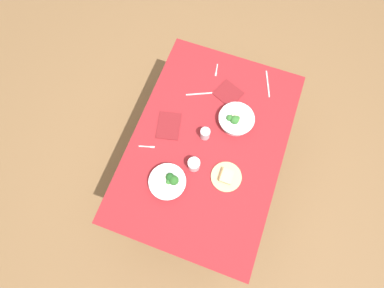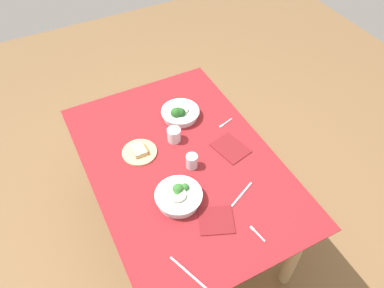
{
  "view_description": "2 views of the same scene",
  "coord_description": "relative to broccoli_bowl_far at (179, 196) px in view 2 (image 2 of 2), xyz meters",
  "views": [
    {
      "loc": [
        0.68,
        0.13,
        2.63
      ],
      "look_at": [
        0.04,
        -0.1,
        0.72
      ],
      "focal_mm": 28.25,
      "sensor_mm": 36.0,
      "label": 1
    },
    {
      "loc": [
        -1.24,
        0.57,
        2.35
      ],
      "look_at": [
        0.08,
        -0.11,
        0.72
      ],
      "focal_mm": 35.35,
      "sensor_mm": 36.0,
      "label": 2
    }
  ],
  "objects": [
    {
      "name": "fork_by_far_bowl",
      "position": [
        -0.34,
        -0.25,
        -0.03
      ],
      "size": [
        0.1,
        0.03,
        0.0
      ],
      "rotation": [
        0.0,
        0.0,
        0.18
      ],
      "color": "#B7B7BC",
      "rests_on": "dining_table"
    },
    {
      "name": "fork_by_near_bowl",
      "position": [
        0.38,
        -0.5,
        -0.03
      ],
      "size": [
        0.04,
        0.11,
        0.0
      ],
      "rotation": [
        0.0,
        0.0,
        1.85
      ],
      "color": "#B7B7BC",
      "rests_on": "dining_table"
    },
    {
      "name": "broccoli_bowl_far",
      "position": [
        0.0,
        0.0,
        0.0
      ],
      "size": [
        0.25,
        0.25,
        0.1
      ],
      "color": "white",
      "rests_on": "dining_table"
    },
    {
      "name": "water_glass_side",
      "position": [
        0.4,
        -0.16,
        0.01
      ],
      "size": [
        0.08,
        0.08,
        0.08
      ],
      "primitive_type": "cylinder",
      "color": "silver",
      "rests_on": "dining_table"
    },
    {
      "name": "napkin_folded_lower",
      "position": [
        0.19,
        -0.43,
        -0.03
      ],
      "size": [
        0.23,
        0.2,
        0.01
      ],
      "primitive_type": "cube",
      "rotation": [
        0.0,
        0.0,
        0.23
      ],
      "color": "maroon",
      "rests_on": "dining_table"
    },
    {
      "name": "ground_plane",
      "position": [
        0.22,
        -0.13,
        -0.74
      ],
      "size": [
        6.0,
        6.0,
        0.0
      ],
      "primitive_type": "plane",
      "color": "brown"
    },
    {
      "name": "table_knife_left",
      "position": [
        -0.12,
        -0.31,
        -0.03
      ],
      "size": [
        0.09,
        0.18,
        0.0
      ],
      "primitive_type": "cube",
      "rotation": [
        0.0,
        0.0,
        2.01
      ],
      "color": "#B7B7BC",
      "rests_on": "dining_table"
    },
    {
      "name": "table_knife_right",
      "position": [
        -0.37,
        0.13,
        -0.03
      ],
      "size": [
        0.21,
        0.09,
        0.0
      ],
      "primitive_type": "cube",
      "rotation": [
        0.0,
        0.0,
        3.51
      ],
      "color": "#B7B7BC",
      "rests_on": "dining_table"
    },
    {
      "name": "napkin_folded_upper",
      "position": [
        -0.19,
        -0.11,
        -0.03
      ],
      "size": [
        0.21,
        0.22,
        0.01
      ],
      "primitive_type": "cube",
      "rotation": [
        0.0,
        0.0,
        -0.39
      ],
      "color": "maroon",
      "rests_on": "dining_table"
    },
    {
      "name": "bread_side_plate",
      "position": [
        0.4,
        0.06,
        -0.02
      ],
      "size": [
        0.2,
        0.2,
        0.04
      ],
      "color": "#D6B27A",
      "rests_on": "dining_table"
    },
    {
      "name": "broccoli_bowl_near",
      "position": [
        0.56,
        -0.28,
        -0.0
      ],
      "size": [
        0.24,
        0.24,
        0.1
      ],
      "color": "white",
      "rests_on": "dining_table"
    },
    {
      "name": "water_glass_center",
      "position": [
        0.17,
        -0.16,
        0.01
      ],
      "size": [
        0.07,
        0.07,
        0.08
      ],
      "primitive_type": "cylinder",
      "color": "silver",
      "rests_on": "dining_table"
    },
    {
      "name": "dining_table",
      "position": [
        0.22,
        -0.13,
        -0.13
      ],
      "size": [
        1.48,
        1.02,
        0.7
      ],
      "color": "maroon",
      "rests_on": "ground_plane"
    }
  ]
}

